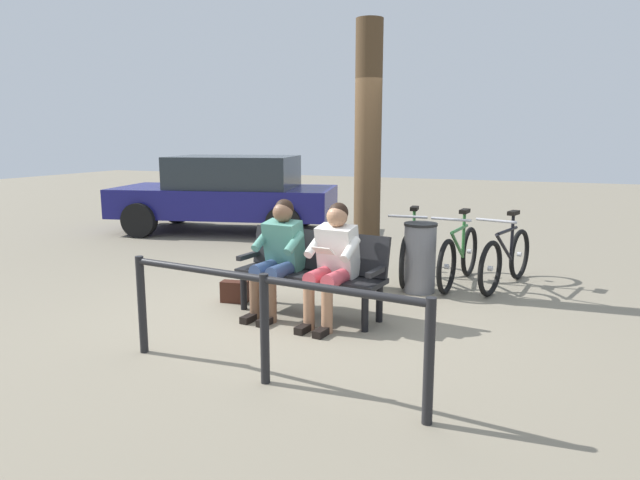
# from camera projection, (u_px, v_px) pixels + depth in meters

# --- Properties ---
(ground_plane) EXTENTS (40.00, 40.00, 0.00)m
(ground_plane) POSITION_uv_depth(u_px,v_px,m) (298.00, 314.00, 6.03)
(ground_plane) COLOR gray
(bench) EXTENTS (1.65, 0.68, 0.87)m
(bench) POSITION_uv_depth(u_px,v_px,m) (313.00, 266.00, 5.95)
(bench) COLOR black
(bench) RESTS_ON ground
(person_reading) EXTENTS (0.53, 0.80, 1.20)m
(person_reading) POSITION_uv_depth(u_px,v_px,m) (333.00, 258.00, 5.62)
(person_reading) COLOR white
(person_reading) RESTS_ON ground
(person_companion) EXTENTS (0.53, 0.80, 1.20)m
(person_companion) POSITION_uv_depth(u_px,v_px,m) (279.00, 251.00, 5.94)
(person_companion) COLOR #4C8C7A
(person_companion) RESTS_ON ground
(handbag) EXTENTS (0.32, 0.19, 0.24)m
(handbag) POSITION_uv_depth(u_px,v_px,m) (235.00, 292.00, 6.43)
(handbag) COLOR #3F1E14
(handbag) RESTS_ON ground
(tree_trunk) EXTENTS (0.32, 0.32, 3.16)m
(tree_trunk) POSITION_uv_depth(u_px,v_px,m) (368.00, 159.00, 6.74)
(tree_trunk) COLOR #4C3823
(tree_trunk) RESTS_ON ground
(litter_bin) EXTENTS (0.40, 0.40, 0.84)m
(litter_bin) POSITION_uv_depth(u_px,v_px,m) (420.00, 258.00, 6.81)
(litter_bin) COLOR slate
(litter_bin) RESTS_ON ground
(bicycle_orange) EXTENTS (0.59, 1.64, 0.94)m
(bicycle_orange) POSITION_uv_depth(u_px,v_px,m) (506.00, 259.00, 7.03)
(bicycle_orange) COLOR black
(bicycle_orange) RESTS_ON ground
(bicycle_purple) EXTENTS (0.48, 1.67, 0.94)m
(bicycle_purple) POSITION_uv_depth(u_px,v_px,m) (459.00, 256.00, 7.17)
(bicycle_purple) COLOR black
(bicycle_purple) RESTS_ON ground
(bicycle_blue) EXTENTS (0.48, 1.68, 0.94)m
(bicycle_blue) POSITION_uv_depth(u_px,v_px,m) (411.00, 252.00, 7.43)
(bicycle_blue) COLOR black
(bicycle_blue) RESTS_ON ground
(railing_fence) EXTENTS (2.60, 0.40, 0.85)m
(railing_fence) POSITION_uv_depth(u_px,v_px,m) (264.00, 310.00, 4.23)
(railing_fence) COLOR black
(railing_fence) RESTS_ON ground
(parked_car) EXTENTS (4.50, 2.73, 1.47)m
(parked_car) POSITION_uv_depth(u_px,v_px,m) (228.00, 192.00, 11.11)
(parked_car) COLOR navy
(parked_car) RESTS_ON ground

